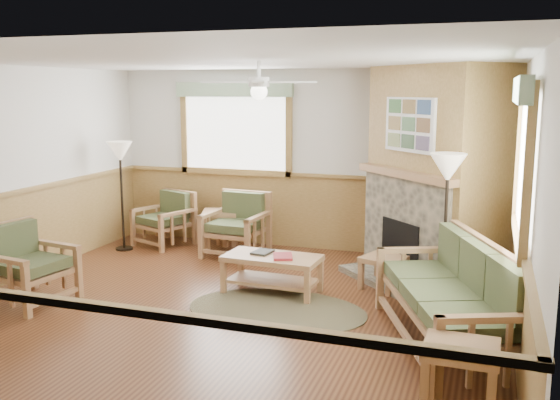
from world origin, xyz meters
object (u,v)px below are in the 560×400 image
(coffee_table, at_px, (272,274))
(end_table_sofa, at_px, (459,384))
(footstool, at_px, (383,273))
(sofa, at_px, (447,295))
(armchair_back_left, at_px, (164,219))
(armchair_left, at_px, (29,264))
(floor_lamp_right, at_px, (445,231))
(floor_lamp_left, at_px, (122,196))
(end_table_chairs, at_px, (220,229))
(armchair_back_right, at_px, (236,225))

(coffee_table, xyz_separation_m, end_table_sofa, (2.28, -2.35, 0.07))
(coffee_table, bearing_deg, footstool, 27.33)
(sofa, distance_m, armchair_back_left, 5.15)
(armchair_left, relative_size, footstool, 1.95)
(coffee_table, bearing_deg, floor_lamp_right, 7.10)
(armchair_back_left, height_order, end_table_sofa, armchair_back_left)
(floor_lamp_left, distance_m, floor_lamp_right, 4.89)
(floor_lamp_right, bearing_deg, end_table_chairs, 154.85)
(sofa, bearing_deg, armchair_back_left, -142.25)
(armchair_left, bearing_deg, end_table_sofa, -94.51)
(footstool, bearing_deg, sofa, -60.64)
(end_table_chairs, bearing_deg, sofa, -37.32)
(footstool, height_order, floor_lamp_right, floor_lamp_right)
(armchair_left, xyz_separation_m, coffee_table, (2.49, 1.23, -0.23))
(armchair_left, bearing_deg, end_table_chairs, -10.07)
(armchair_back_left, bearing_deg, sofa, -9.32)
(footstool, height_order, floor_lamp_left, floor_lamp_left)
(sofa, height_order, end_table_chairs, sofa)
(armchair_back_right, bearing_deg, armchair_back_left, 175.23)
(coffee_table, xyz_separation_m, floor_lamp_left, (-2.82, 1.19, 0.60))
(coffee_table, bearing_deg, armchair_back_right, 129.61)
(floor_lamp_right, bearing_deg, end_table_sofa, -82.89)
(end_table_chairs, xyz_separation_m, end_table_sofa, (3.75, -4.11, 0.01))
(floor_lamp_left, height_order, floor_lamp_right, floor_lamp_right)
(armchair_left, bearing_deg, floor_lamp_right, -64.11)
(armchair_back_right, height_order, floor_lamp_left, floor_lamp_left)
(armchair_back_left, xyz_separation_m, end_table_chairs, (0.90, 0.13, -0.13))
(armchair_back_left, relative_size, armchair_left, 0.91)
(sofa, height_order, floor_lamp_left, floor_lamp_left)
(armchair_back_left, xyz_separation_m, floor_lamp_left, (-0.44, -0.45, 0.41))
(end_table_chairs, height_order, footstool, end_table_chairs)
(sofa, xyz_separation_m, armchair_back_left, (-4.45, 2.58, -0.08))
(armchair_back_right, height_order, coffee_table, armchair_back_right)
(armchair_back_left, relative_size, armchair_back_right, 0.91)
(end_table_chairs, height_order, floor_lamp_left, floor_lamp_left)
(sofa, relative_size, coffee_table, 1.89)
(armchair_back_right, xyz_separation_m, floor_lamp_right, (3.04, -1.28, 0.41))
(end_table_chairs, bearing_deg, end_table_sofa, -47.63)
(sofa, xyz_separation_m, end_table_sofa, (0.20, -1.40, -0.20))
(end_table_sofa, height_order, footstool, end_table_sofa)
(armchair_back_right, height_order, floor_lamp_right, floor_lamp_right)
(sofa, distance_m, footstool, 1.76)
(armchair_back_left, bearing_deg, floor_lamp_right, 1.86)
(end_table_sofa, distance_m, floor_lamp_right, 2.58)
(end_table_sofa, bearing_deg, end_table_chairs, 132.37)
(floor_lamp_left, bearing_deg, end_table_sofa, -34.75)
(armchair_left, height_order, coffee_table, armchair_left)
(end_table_sofa, height_order, floor_lamp_left, floor_lamp_left)
(end_table_sofa, bearing_deg, coffee_table, 134.16)
(coffee_table, xyz_separation_m, floor_lamp_right, (1.97, 0.15, 0.64))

